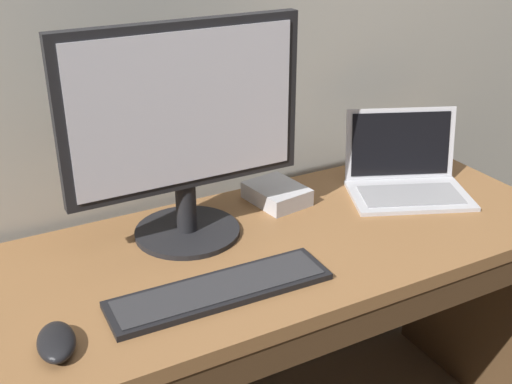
{
  "coord_description": "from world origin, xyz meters",
  "views": [
    {
      "loc": [
        -0.7,
        -1.14,
        1.48
      ],
      "look_at": [
        -0.08,
        0.0,
        0.86
      ],
      "focal_mm": 44.86,
      "sensor_mm": 36.0,
      "label": 1
    }
  ],
  "objects_px": {
    "laptop_silver": "(406,177)",
    "computer_mouse": "(56,342)",
    "wired_keyboard": "(220,290)",
    "external_drive_box": "(277,194)",
    "external_monitor": "(184,126)"
  },
  "relations": [
    {
      "from": "laptop_silver",
      "to": "computer_mouse",
      "type": "distance_m",
      "value": 1.03
    },
    {
      "from": "wired_keyboard",
      "to": "computer_mouse",
      "type": "xyz_separation_m",
      "value": [
        -0.34,
        -0.02,
        0.01
      ]
    },
    {
      "from": "computer_mouse",
      "to": "external_drive_box",
      "type": "distance_m",
      "value": 0.74
    },
    {
      "from": "computer_mouse",
      "to": "wired_keyboard",
      "type": "bearing_deg",
      "value": 12.51
    },
    {
      "from": "external_monitor",
      "to": "external_drive_box",
      "type": "distance_m",
      "value": 0.39
    },
    {
      "from": "wired_keyboard",
      "to": "laptop_silver",
      "type": "bearing_deg",
      "value": 17.17
    },
    {
      "from": "external_monitor",
      "to": "wired_keyboard",
      "type": "xyz_separation_m",
      "value": [
        -0.04,
        -0.25,
        -0.27
      ]
    },
    {
      "from": "wired_keyboard",
      "to": "computer_mouse",
      "type": "relative_size",
      "value": 4.01
    },
    {
      "from": "external_drive_box",
      "to": "wired_keyboard",
      "type": "bearing_deg",
      "value": -135.05
    },
    {
      "from": "wired_keyboard",
      "to": "computer_mouse",
      "type": "bearing_deg",
      "value": -176.13
    },
    {
      "from": "computer_mouse",
      "to": "external_drive_box",
      "type": "relative_size",
      "value": 0.75
    },
    {
      "from": "laptop_silver",
      "to": "external_monitor",
      "type": "distance_m",
      "value": 0.67
    },
    {
      "from": "laptop_silver",
      "to": "computer_mouse",
      "type": "xyz_separation_m",
      "value": [
        -1.0,
        -0.23,
        -0.03
      ]
    },
    {
      "from": "laptop_silver",
      "to": "wired_keyboard",
      "type": "xyz_separation_m",
      "value": [
        -0.66,
        -0.2,
        -0.04
      ]
    },
    {
      "from": "wired_keyboard",
      "to": "external_drive_box",
      "type": "height_order",
      "value": "external_drive_box"
    }
  ]
}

